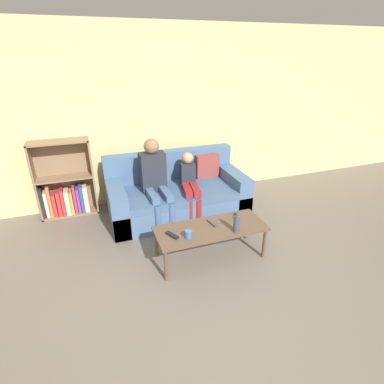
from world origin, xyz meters
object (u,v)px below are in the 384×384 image
Objects in this scene: bookshelf at (66,188)px; person_child at (190,183)px; person_adult at (155,176)px; tv_remote_0 at (172,235)px; couch at (177,195)px; coffee_table at (211,230)px; tv_remote_1 at (212,223)px; cup_near at (188,234)px; tv_remote_2 at (237,217)px; bottle at (236,223)px.

bookshelf is 1.22× the size of person_child.
tv_remote_0 is at bearing -96.46° from person_adult.
person_child is (0.14, -0.16, 0.23)m from couch.
coffee_table is 0.10m from tv_remote_1.
coffee_table is 1.19m from person_adult.
tv_remote_0 and tv_remote_1 have the same top height.
person_adult is 6.68× the size of tv_remote_0.
cup_near is (0.07, -1.20, -0.22)m from person_adult.
couch is 1.19m from coffee_table.
tv_remote_1 is at bearing -69.40° from person_adult.
tv_remote_0 is at bearing -109.29° from couch.
person_adult is 13.66× the size of cup_near.
tv_remote_0 is 0.99× the size of tv_remote_1.
person_child is 0.96m from tv_remote_1.
cup_near is at bearing -160.60° from coffee_table.
person_adult is at bearing 59.98° from tv_remote_0.
tv_remote_1 is (-0.05, -0.95, -0.10)m from person_child.
bottle is at bearing -96.19° from tv_remote_2.
tv_remote_2 is (1.95, -1.60, 0.00)m from bookshelf.
tv_remote_0 is at bearing -57.03° from bookshelf.
person_child is 3.78× the size of bottle.
bottle is (0.23, -0.17, 0.14)m from coffee_table.
person_child is at bearing 129.02° from tv_remote_2.
person_adult is at bearing 149.88° from tv_remote_2.
tv_remote_1 is (0.05, 0.07, 0.05)m from coffee_table.
tv_remote_0 is 0.52m from tv_remote_1.
tv_remote_0 is 0.72× the size of bottle.
person_adult is 1.27m from tv_remote_2.
bottle is at bearing -6.31° from cup_near.
bookshelf is 2.52m from tv_remote_2.
coffee_table is 1.04m from person_child.
cup_near is (-0.31, -0.11, 0.08)m from coffee_table.
tv_remote_1 is at bearing 55.38° from coffee_table.
cup_near is at bearing -100.96° from person_child.
person_child reaches higher than tv_remote_2.
tv_remote_1 reaches higher than coffee_table.
person_child is at bearing 96.07° from bottle.
bottle reaches higher than tv_remote_0.
tv_remote_1 is 1.00× the size of tv_remote_2.
person_child reaches higher than coffee_table.
bookshelf reaches higher than tv_remote_1.
bottle is (0.69, -0.15, 0.09)m from tv_remote_0.
tv_remote_0 is at bearing -149.44° from tv_remote_2.
bottle is at bearing -75.05° from person_child.
tv_remote_0 is 0.71m from bottle.
person_child is 1.21m from cup_near.
person_adult is 4.80× the size of bottle.
tv_remote_1 is at bearing -15.72° from tv_remote_0.
tv_remote_2 is 0.72× the size of bottle.
bookshelf reaches higher than couch.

